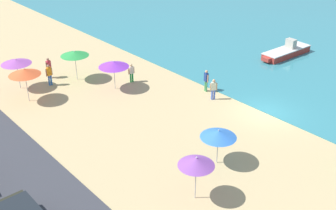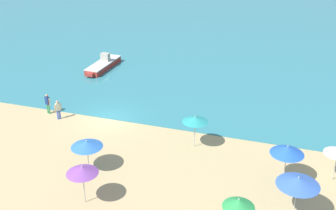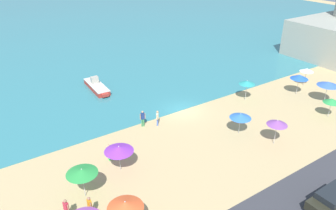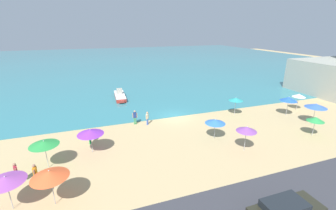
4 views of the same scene
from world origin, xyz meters
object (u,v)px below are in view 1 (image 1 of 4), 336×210
at_px(beach_umbrella_6, 196,162).
at_px(bather_4, 131,72).
at_px(beach_umbrella_7, 114,64).
at_px(bather_1, 206,79).
at_px(beach_umbrella_4, 218,134).
at_px(skiff_nearshore, 286,52).
at_px(bather_0, 49,74).
at_px(bather_2, 213,88).
at_px(beach_umbrella_10, 75,54).
at_px(beach_umbrella_1, 16,62).
at_px(bather_3, 49,67).
at_px(beach_umbrella_2, 24,72).

bearing_deg(beach_umbrella_6, bather_4, 155.41).
bearing_deg(beach_umbrella_7, bather_4, 95.59).
relative_size(bather_1, bather_4, 1.13).
bearing_deg(beach_umbrella_4, bather_4, 165.76).
distance_m(beach_umbrella_4, beach_umbrella_7, 12.30).
distance_m(beach_umbrella_7, skiff_nearshore, 17.04).
bearing_deg(bather_0, beach_umbrella_4, 7.65).
bearing_deg(bather_1, beach_umbrella_4, -42.13).
bearing_deg(beach_umbrella_7, beach_umbrella_4, -6.36).
bearing_deg(bather_2, skiff_nearshore, 97.93).
height_order(bather_4, skiff_nearshore, bather_4).
relative_size(beach_umbrella_7, beach_umbrella_10, 0.94).
bearing_deg(beach_umbrella_6, beach_umbrella_4, 113.82).
xyz_separation_m(beach_umbrella_1, beach_umbrella_4, (17.30, 4.26, -0.30)).
bearing_deg(bather_2, beach_umbrella_10, -150.00).
height_order(bather_2, bather_3, bather_3).
relative_size(beach_umbrella_6, bather_0, 1.44).
relative_size(beach_umbrella_1, bather_2, 1.51).
bearing_deg(bather_3, bather_4, 41.76).
distance_m(bather_1, bather_3, 13.16).
distance_m(beach_umbrella_4, beach_umbrella_10, 15.80).
distance_m(beach_umbrella_6, bather_0, 17.70).
height_order(beach_umbrella_4, bather_4, beach_umbrella_4).
relative_size(beach_umbrella_4, beach_umbrella_10, 0.88).
distance_m(bather_4, skiff_nearshore, 15.32).
bearing_deg(beach_umbrella_1, skiff_nearshore, 65.66).
bearing_deg(bather_1, bather_2, -24.62).
bearing_deg(skiff_nearshore, beach_umbrella_2, -108.25).
xyz_separation_m(bather_0, bather_2, (10.47, 8.00, -0.07)).
distance_m(bather_0, bather_3, 1.54).
bearing_deg(skiff_nearshore, bather_2, -82.07).
xyz_separation_m(beach_umbrella_2, beach_umbrella_4, (14.77, 4.72, -0.39)).
distance_m(bather_0, bather_1, 12.54).
xyz_separation_m(beach_umbrella_2, beach_umbrella_7, (2.55, 6.08, -0.26)).
distance_m(bather_3, skiff_nearshore, 21.70).
relative_size(beach_umbrella_2, bather_0, 1.49).
distance_m(beach_umbrella_1, bather_3, 3.04).
height_order(beach_umbrella_6, bather_3, beach_umbrella_6).
bearing_deg(skiff_nearshore, bather_4, -109.03).
xyz_separation_m(beach_umbrella_2, bather_4, (2.37, 7.87, -1.47)).
bearing_deg(beach_umbrella_2, bather_1, 55.60).
bearing_deg(bather_1, skiff_nearshore, 91.42).
xyz_separation_m(beach_umbrella_1, bather_2, (11.55, 10.08, -1.33)).
distance_m(bather_1, bather_2, 1.51).
distance_m(beach_umbrella_4, bather_3, 17.70).
relative_size(beach_umbrella_1, bather_0, 1.41).
bearing_deg(bather_0, beach_umbrella_6, -3.19).
bearing_deg(bather_4, beach_umbrella_10, -137.41).
bearing_deg(beach_umbrella_1, beach_umbrella_4, 13.82).
distance_m(beach_umbrella_10, bather_2, 11.66).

